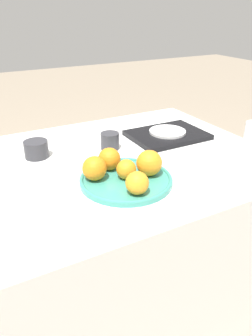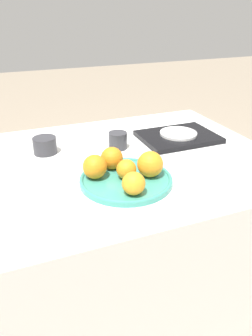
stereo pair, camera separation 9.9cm
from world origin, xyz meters
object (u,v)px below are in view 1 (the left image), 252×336
at_px(fruit_platter, 126,180).
at_px(orange_2, 94,168).
at_px(cup_2, 36,149).
at_px(orange_0, 126,169).
at_px(orange_4, 149,163).
at_px(cup_0, 110,141).
at_px(side_plate, 167,132).
at_px(orange_3, 109,159).
at_px(serving_tray, 167,135).
at_px(orange_1, 137,183).

height_order(fruit_platter, orange_2, orange_2).
xyz_separation_m(orange_2, cup_2, (-0.11, 0.28, -0.02)).
height_order(orange_0, cup_2, orange_0).
height_order(orange_4, cup_0, orange_4).
distance_m(fruit_platter, side_plate, 0.42).
xyz_separation_m(orange_3, serving_tray, (0.35, 0.18, -0.04)).
bearing_deg(fruit_platter, orange_0, 45.76).
bearing_deg(fruit_platter, cup_2, 121.35).
bearing_deg(orange_4, cup_2, 129.40).
relative_size(fruit_platter, orange_3, 3.95).
relative_size(orange_1, side_plate, 0.45).
xyz_separation_m(orange_0, serving_tray, (0.33, 0.26, -0.03)).
xyz_separation_m(orange_3, side_plate, (0.35, 0.18, -0.02)).
bearing_deg(orange_3, orange_4, -45.45).
relative_size(orange_2, orange_3, 1.03).
bearing_deg(orange_0, fruit_platter, -134.24).
bearing_deg(cup_2, fruit_platter, -58.65).
bearing_deg(cup_0, side_plate, -0.72).
relative_size(orange_1, cup_2, 0.78).
bearing_deg(orange_3, cup_0, 63.95).
height_order(fruit_platter, orange_4, orange_4).
height_order(orange_4, cup_2, orange_4).
bearing_deg(side_plate, orange_2, -152.68).
xyz_separation_m(serving_tray, cup_2, (-0.53, 0.06, 0.02)).
distance_m(orange_0, orange_1, 0.10).
distance_m(orange_3, serving_tray, 0.39).
distance_m(orange_3, cup_2, 0.30).
height_order(orange_2, orange_3, orange_2).
height_order(orange_1, cup_0, orange_1).
bearing_deg(orange_1, orange_4, 42.08).
bearing_deg(cup_0, serving_tray, -0.72).
distance_m(orange_2, serving_tray, 0.47).
relative_size(side_plate, cup_2, 1.74).
xyz_separation_m(fruit_platter, serving_tray, (0.33, 0.26, 0.00)).
relative_size(orange_0, serving_tray, 0.20).
height_order(fruit_platter, orange_3, orange_3).
height_order(orange_0, serving_tray, orange_0).
xyz_separation_m(fruit_platter, orange_4, (0.08, -0.01, 0.04)).
bearing_deg(orange_3, serving_tray, 26.60).
bearing_deg(fruit_platter, serving_tray, 37.79).
bearing_deg(cup_2, orange_2, -68.71).
height_order(orange_0, orange_1, orange_1).
distance_m(fruit_platter, orange_0, 0.03).
height_order(cup_0, cup_2, cup_0).
relative_size(orange_3, cup_2, 0.85).
relative_size(orange_2, cup_2, 0.87).
xyz_separation_m(cup_0, cup_2, (-0.27, 0.06, -0.00)).
xyz_separation_m(orange_1, orange_3, (-0.00, 0.18, 0.00)).
distance_m(orange_4, cup_2, 0.43).
height_order(orange_1, serving_tray, orange_1).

